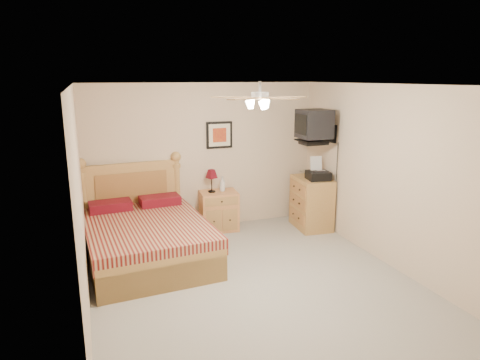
% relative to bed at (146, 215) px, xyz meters
% --- Properties ---
extents(floor, '(4.50, 4.50, 0.00)m').
position_rel_bed_xyz_m(floor, '(1.18, -1.12, -0.69)').
color(floor, gray).
rests_on(floor, ground).
extents(ceiling, '(4.00, 4.50, 0.04)m').
position_rel_bed_xyz_m(ceiling, '(1.18, -1.12, 1.81)').
color(ceiling, white).
rests_on(ceiling, ground).
extents(wall_back, '(4.00, 0.04, 2.50)m').
position_rel_bed_xyz_m(wall_back, '(1.18, 1.13, 0.56)').
color(wall_back, beige).
rests_on(wall_back, ground).
extents(wall_front, '(4.00, 0.04, 2.50)m').
position_rel_bed_xyz_m(wall_front, '(1.18, -3.37, 0.56)').
color(wall_front, beige).
rests_on(wall_front, ground).
extents(wall_left, '(0.04, 4.50, 2.50)m').
position_rel_bed_xyz_m(wall_left, '(-0.82, -1.12, 0.56)').
color(wall_left, beige).
rests_on(wall_left, ground).
extents(wall_right, '(0.04, 4.50, 2.50)m').
position_rel_bed_xyz_m(wall_right, '(3.18, -1.12, 0.56)').
color(wall_right, beige).
rests_on(wall_right, ground).
extents(bed, '(1.76, 2.23, 1.38)m').
position_rel_bed_xyz_m(bed, '(0.00, 0.00, 0.00)').
color(bed, '#B98542').
rests_on(bed, ground).
extents(nightstand, '(0.66, 0.52, 0.68)m').
position_rel_bed_xyz_m(nightstand, '(1.36, 0.88, -0.35)').
color(nightstand, '#C4783F').
rests_on(nightstand, ground).
extents(table_lamp, '(0.28, 0.28, 0.39)m').
position_rel_bed_xyz_m(table_lamp, '(1.24, 0.92, 0.18)').
color(table_lamp, '#5D0A16').
rests_on(table_lamp, nightstand).
extents(lotion_bottle, '(0.11, 0.11, 0.26)m').
position_rel_bed_xyz_m(lotion_bottle, '(1.43, 0.92, 0.12)').
color(lotion_bottle, silver).
rests_on(lotion_bottle, nightstand).
extents(framed_picture, '(0.46, 0.04, 0.46)m').
position_rel_bed_xyz_m(framed_picture, '(1.45, 1.11, 0.93)').
color(framed_picture, black).
rests_on(framed_picture, wall_back).
extents(dresser, '(0.59, 0.80, 0.90)m').
position_rel_bed_xyz_m(dresser, '(2.91, 0.43, -0.24)').
color(dresser, olive).
rests_on(dresser, ground).
extents(fax_machine, '(0.41, 0.43, 0.38)m').
position_rel_bed_xyz_m(fax_machine, '(2.93, 0.29, 0.40)').
color(fax_machine, black).
rests_on(fax_machine, dresser).
extents(magazine_lower, '(0.30, 0.35, 0.03)m').
position_rel_bed_xyz_m(magazine_lower, '(2.93, 0.75, 0.22)').
color(magazine_lower, beige).
rests_on(magazine_lower, dresser).
extents(magazine_upper, '(0.25, 0.29, 0.02)m').
position_rel_bed_xyz_m(magazine_upper, '(2.92, 0.74, 0.24)').
color(magazine_upper, gray).
rests_on(magazine_upper, magazine_lower).
extents(wall_tv, '(0.56, 0.46, 0.58)m').
position_rel_bed_xyz_m(wall_tv, '(2.93, 0.22, 1.12)').
color(wall_tv, black).
rests_on(wall_tv, wall_right).
extents(ceiling_fan, '(1.14, 1.14, 0.28)m').
position_rel_bed_xyz_m(ceiling_fan, '(1.18, -1.32, 1.67)').
color(ceiling_fan, silver).
rests_on(ceiling_fan, ceiling).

